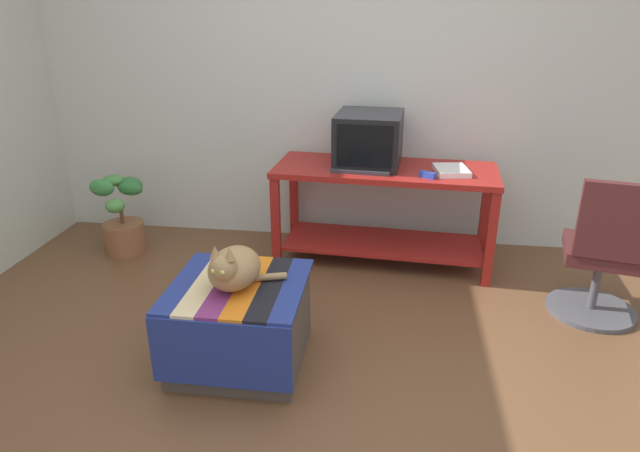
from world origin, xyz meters
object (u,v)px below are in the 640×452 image
cat (233,268)px  potted_plant (123,221)px  tv_monitor (369,140)px  keyboard (361,170)px  stapler (427,175)px  ottoman_with_blanket (240,323)px  office_chair (603,259)px  desk (384,198)px  book (451,170)px

cat → potted_plant: 1.81m
tv_monitor → keyboard: (-0.04, -0.20, -0.16)m
keyboard → stapler: bearing=-4.6°
tv_monitor → potted_plant: tv_monitor is taller
ottoman_with_blanket → potted_plant: size_ratio=1.15×
office_chair → stapler: (-1.02, 0.43, 0.34)m
keyboard → stapler: size_ratio=3.64×
stapler → ottoman_with_blanket: bearing=171.0°
potted_plant → office_chair: size_ratio=0.67×
desk → tv_monitor: size_ratio=2.95×
desk → office_chair: office_chair is taller
keyboard → office_chair: (1.46, -0.51, -0.33)m
desk → stapler: bearing=-32.4°
cat → potted_plant: cat is taller
book → ottoman_with_blanket: size_ratio=0.38×
keyboard → stapler: 0.45m
tv_monitor → potted_plant: size_ratio=0.89×
desk → book: 0.51m
desk → potted_plant: desk is taller
cat → stapler: (0.98, 1.19, 0.16)m
desk → keyboard: size_ratio=3.94×
ottoman_with_blanket → stapler: stapler is taller
book → cat: book is taller
book → potted_plant: book is taller
book → office_chair: (0.85, -0.56, -0.34)m
keyboard → ottoman_with_blanket: keyboard is taller
potted_plant → office_chair: (3.24, -0.52, 0.14)m
cat → potted_plant: bearing=142.3°
keyboard → ottoman_with_blanket: size_ratio=0.58×
tv_monitor → ottoman_with_blanket: tv_monitor is taller
potted_plant → stapler: size_ratio=5.45×
book → tv_monitor: bearing=157.0°
tv_monitor → office_chair: tv_monitor is taller
ottoman_with_blanket → office_chair: size_ratio=0.77×
keyboard → cat: keyboard is taller
desk → potted_plant: size_ratio=2.63×
desk → keyboard: (-0.16, -0.13, 0.24)m
potted_plant → tv_monitor: bearing=5.9°
keyboard → office_chair: bearing=-13.9°
book → potted_plant: size_ratio=0.44×
tv_monitor → office_chair: (1.42, -0.71, -0.50)m
potted_plant → stapler: (2.22, -0.09, 0.48)m
desk → tv_monitor: 0.43m
potted_plant → office_chair: bearing=-9.1°
ottoman_with_blanket → potted_plant: potted_plant is taller
cat → stapler: size_ratio=3.54×
cat → stapler: stapler is taller
stapler → office_chair: bearing=-81.6°
book → cat: (-1.15, -1.32, -0.16)m
desk → potted_plant: (-1.94, -0.12, -0.23)m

